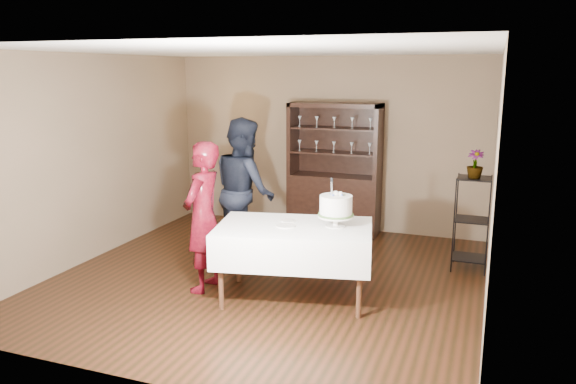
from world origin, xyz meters
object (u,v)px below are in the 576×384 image
at_px(cake_table, 294,243).
at_px(man, 245,190).
at_px(woman, 203,217).
at_px(china_hutch, 334,190).
at_px(plant_etagere, 472,220).
at_px(potted_plant, 475,164).
at_px(cake, 336,207).

relative_size(cake_table, man, 0.97).
xyz_separation_m(cake_table, woman, (-1.06, -0.09, 0.22)).
xyz_separation_m(china_hutch, woman, (-0.76, -2.80, 0.20)).
bearing_deg(man, plant_etagere, -118.28).
height_order(cake_table, potted_plant, potted_plant).
height_order(china_hutch, plant_etagere, china_hutch).
height_order(cake_table, man, man).
relative_size(plant_etagere, man, 0.63).
bearing_deg(plant_etagere, china_hutch, 153.17).
bearing_deg(plant_etagere, potted_plant, -95.28).
height_order(cake, potted_plant, potted_plant).
xyz_separation_m(plant_etagere, cake_table, (-1.77, -1.66, -0.01)).
xyz_separation_m(woman, potted_plant, (2.83, 1.70, 0.50)).
bearing_deg(woman, cake, 99.18).
xyz_separation_m(china_hutch, cake_table, (0.31, -2.71, -0.03)).
bearing_deg(man, china_hutch, -64.72).
xyz_separation_m(plant_etagere, woman, (-2.84, -1.75, 0.21)).
distance_m(cake_table, potted_plant, 2.50).
height_order(cake_table, cake, cake).
bearing_deg(cake_table, potted_plant, 42.23).
bearing_deg(man, cake_table, -175.20).
height_order(woman, potted_plant, woman).
distance_m(plant_etagere, cake_table, 2.43).
height_order(china_hutch, potted_plant, china_hutch).
bearing_deg(potted_plant, plant_etagere, 84.72).
bearing_deg(cake_table, cake, 16.87).
bearing_deg(woman, plant_etagere, 122.34).
height_order(man, cake, man).
height_order(cake_table, woman, woman).
distance_m(woman, potted_plant, 3.34).
xyz_separation_m(cake_table, cake, (0.43, 0.13, 0.41)).
height_order(woman, cake, woman).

